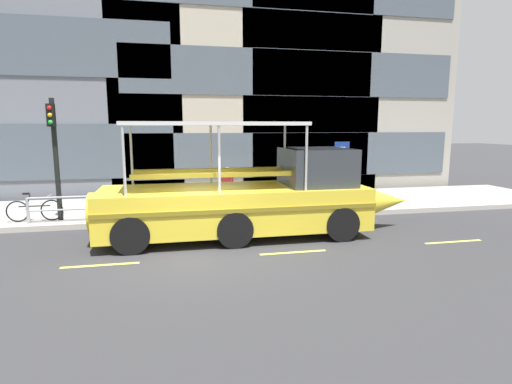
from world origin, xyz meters
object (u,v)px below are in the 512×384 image
parking_sign (341,163)px  duck_tour_boat (254,199)px  pedestrian_mid_left (227,184)px  traffic_light_pole (55,147)px  leaned_bicycle (35,210)px  pedestrian_near_bow (327,184)px

parking_sign → duck_tour_boat: 5.09m
parking_sign → pedestrian_mid_left: 4.51m
traffic_light_pole → leaned_bicycle: traffic_light_pole is taller
parking_sign → traffic_light_pole: bearing=-177.8°
leaned_bicycle → duck_tour_boat: bearing=-20.6°
leaned_bicycle → pedestrian_mid_left: bearing=4.7°
traffic_light_pole → parking_sign: bearing=2.2°
leaned_bicycle → pedestrian_mid_left: 6.52m
parking_sign → pedestrian_near_bow: parking_sign is taller
traffic_light_pole → pedestrian_mid_left: traffic_light_pole is taller
parking_sign → duck_tour_boat: size_ratio=0.26×
leaned_bicycle → pedestrian_mid_left: pedestrian_mid_left is taller
duck_tour_boat → pedestrian_mid_left: duck_tour_boat is taller
pedestrian_near_bow → pedestrian_mid_left: (-3.87, 0.20, 0.06)m
parking_sign → leaned_bicycle: 11.00m
leaned_bicycle → duck_tour_boat: size_ratio=0.18×
leaned_bicycle → pedestrian_mid_left: size_ratio=1.08×
pedestrian_near_bow → leaned_bicycle: bearing=-178.2°
pedestrian_mid_left → pedestrian_near_bow: bearing=-3.0°
parking_sign → pedestrian_near_bow: size_ratio=1.67×
leaned_bicycle → duck_tour_boat: 7.33m
parking_sign → pedestrian_mid_left: parking_sign is taller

